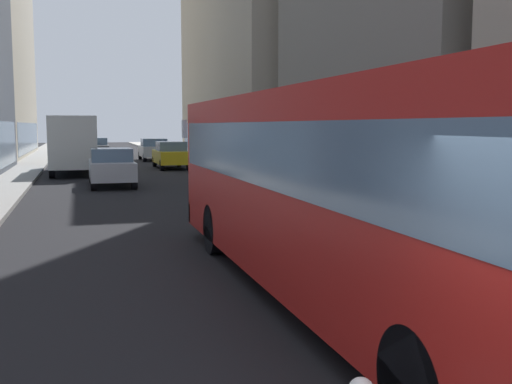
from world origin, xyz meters
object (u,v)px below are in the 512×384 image
at_px(car_grey_wagon, 96,148).
at_px(box_truck, 73,143).
at_px(car_white_van, 154,149).
at_px(car_yellow_taxi, 171,155).
at_px(transit_bus, 340,179).
at_px(car_silver_sedan, 112,167).

distance_m(car_grey_wagon, box_truck, 16.06).
bearing_deg(car_grey_wagon, car_white_van, -48.27).
distance_m(car_yellow_taxi, car_grey_wagon, 13.83).
xyz_separation_m(transit_bus, car_silver_sedan, (-2.40, 18.31, -0.95)).
relative_size(car_white_van, car_grey_wagon, 0.89).
distance_m(car_yellow_taxi, car_silver_sedan, 10.82).
bearing_deg(transit_bus, car_grey_wagon, 93.30).
height_order(car_silver_sedan, box_truck, box_truck).
relative_size(transit_bus, car_silver_sedan, 2.63).
xyz_separation_m(car_silver_sedan, car_grey_wagon, (-0.00, 23.29, 0.00)).
xyz_separation_m(transit_bus, car_grey_wagon, (-2.40, 41.60, -0.95)).
bearing_deg(car_silver_sedan, box_truck, 102.32).
height_order(car_yellow_taxi, car_grey_wagon, same).
bearing_deg(transit_bus, car_yellow_taxi, 86.77).
distance_m(car_white_van, car_grey_wagon, 6.01).
xyz_separation_m(car_grey_wagon, box_truck, (-1.60, -15.96, 0.84)).
height_order(car_white_van, box_truck, box_truck).
bearing_deg(car_silver_sedan, car_yellow_taxi, 68.30).
bearing_deg(car_white_van, car_grey_wagon, 131.73).
bearing_deg(car_silver_sedan, car_white_van, 77.99).
bearing_deg(box_truck, car_silver_sedan, -77.68).
xyz_separation_m(car_yellow_taxi, car_white_van, (0.00, 8.75, 0.00)).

